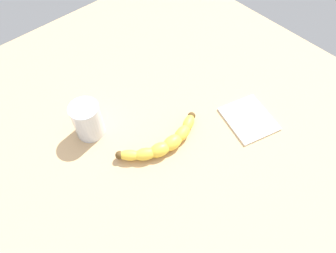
# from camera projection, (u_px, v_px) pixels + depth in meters

# --- Properties ---
(wooden_tabletop) EXTENTS (1.20, 1.20, 0.03)m
(wooden_tabletop) POSITION_uv_depth(u_px,v_px,m) (159.00, 141.00, 0.79)
(wooden_tabletop) COLOR tan
(wooden_tabletop) RESTS_ON ground
(banana) EXTENTS (0.23, 0.09, 0.03)m
(banana) POSITION_uv_depth(u_px,v_px,m) (164.00, 143.00, 0.75)
(banana) COLOR yellow
(banana) RESTS_ON wooden_tabletop
(smoothie_glass) EXTENTS (0.07, 0.07, 0.10)m
(smoothie_glass) POSITION_uv_depth(u_px,v_px,m) (88.00, 121.00, 0.75)
(smoothie_glass) COLOR silver
(smoothie_glass) RESTS_ON wooden_tabletop
(folded_napkin) EXTENTS (0.14, 0.16, 0.01)m
(folded_napkin) POSITION_uv_depth(u_px,v_px,m) (249.00, 119.00, 0.81)
(folded_napkin) COLOR white
(folded_napkin) RESTS_ON wooden_tabletop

